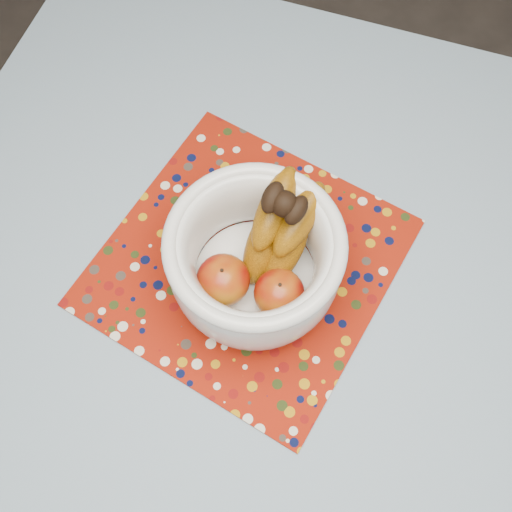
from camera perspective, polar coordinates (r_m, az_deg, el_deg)
name	(u,v)px	position (r m, az deg, el deg)	size (l,w,h in m)	color
table	(289,365)	(0.98, 3.17, -10.35)	(1.20, 1.20, 0.75)	brown
tablecloth	(292,352)	(0.90, 3.44, -9.15)	(1.32, 1.32, 0.01)	slate
placemat	(247,262)	(0.94, -0.87, -0.57)	(0.42, 0.42, 0.00)	maroon
fruit_bowl	(262,254)	(0.84, 0.59, 0.15)	(0.25, 0.26, 0.20)	silver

